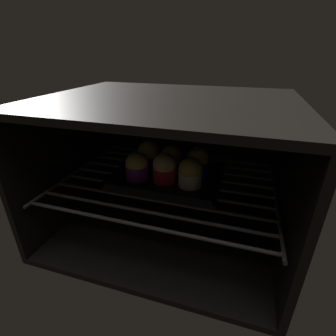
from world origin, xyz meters
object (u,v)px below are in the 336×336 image
object	(u,v)px
muffin_row0_col2	(190,173)
muffin_row1_col1	(171,159)
baking_tray	(168,177)
muffin_row0_col0	(137,166)
muffin_row0_col1	(163,168)
muffin_row1_col2	(198,162)
muffin_row1_col0	(149,155)

from	to	relation	value
muffin_row0_col2	muffin_row1_col1	size ratio (longest dim) A/B	1.04
baking_tray	muffin_row0_col0	size ratio (longest dim) A/B	3.73
baking_tray	muffin_row0_col0	distance (cm)	8.96
muffin_row0_col1	muffin_row0_col2	distance (cm)	7.03
muffin_row0_col2	muffin_row1_col2	distance (cm)	6.46
muffin_row1_col2	baking_tray	bearing A→B (deg)	-156.54
muffin_row0_col2	muffin_row0_col1	bearing A→B (deg)	178.58
muffin_row1_col0	muffin_row1_col2	size ratio (longest dim) A/B	0.97
muffin_row1_col1	muffin_row1_col2	size ratio (longest dim) A/B	0.89
muffin_row0_col0	muffin_row1_col1	size ratio (longest dim) A/B	1.03
muffin_row1_col0	muffin_row1_col1	bearing A→B (deg)	-1.44
muffin_row0_col2	muffin_row1_col0	world-z (taller)	muffin_row1_col0
baking_tray	muffin_row0_col2	xyz separation A→B (cm)	(6.68, -3.30, 3.96)
muffin_row0_col2	muffin_row1_col0	xyz separation A→B (cm)	(-13.28, 6.56, 0.34)
muffin_row0_col0	muffin_row0_col1	distance (cm)	6.85
baking_tray	muffin_row1_col2	distance (cm)	8.92
muffin_row0_col0	muffin_row1_col1	bearing A→B (deg)	44.03
muffin_row0_col0	muffin_row1_col2	world-z (taller)	muffin_row1_col2
baking_tray	muffin_row1_col2	size ratio (longest dim) A/B	3.40
muffin_row0_col2	muffin_row1_col1	world-z (taller)	muffin_row0_col2
muffin_row0_col0	muffin_row0_col2	bearing A→B (deg)	1.92
muffin_row0_col0	muffin_row1_col0	size ratio (longest dim) A/B	0.94
baking_tray	muffin_row1_col1	distance (cm)	5.03
muffin_row1_col0	muffin_row1_col2	distance (cm)	13.83
muffin_row1_col1	muffin_row1_col2	bearing A→B (deg)	0.26
baking_tray	muffin_row0_col1	bearing A→B (deg)	-96.45
muffin_row0_col2	muffin_row1_col1	bearing A→B (deg)	136.51
muffin_row1_col1	muffin_row1_col2	world-z (taller)	muffin_row1_col2
muffin_row0_col1	muffin_row0_col2	size ratio (longest dim) A/B	0.99
muffin_row0_col0	muffin_row0_col1	xyz separation A→B (cm)	(6.81, 0.64, 0.22)
muffin_row0_col0	muffin_row1_col0	xyz separation A→B (cm)	(0.56, 7.03, 0.46)
muffin_row0_col0	muffin_row1_col1	xyz separation A→B (cm)	(7.10, 6.86, 0.12)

